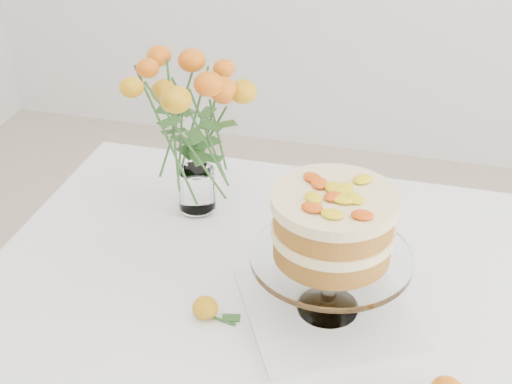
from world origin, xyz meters
TOP-DOWN VIEW (x-y plane):
  - table at (0.00, 0.00)m, footprint 1.43×0.93m
  - napkin at (-0.02, -0.06)m, footprint 0.39×0.39m
  - cake_stand at (-0.02, -0.06)m, footprint 0.29×0.29m
  - rose_vase at (-0.36, 0.21)m, footprint 0.35×0.35m
  - loose_rose_near at (-0.23, -0.13)m, footprint 0.09×0.05m
  - stray_petal_a at (-0.12, -0.10)m, footprint 0.03×0.02m
  - stray_petal_b at (-0.02, -0.14)m, footprint 0.03×0.02m
  - stray_petal_c at (0.02, -0.18)m, footprint 0.03×0.02m

SIDE VIEW (x-z plane):
  - table at x=0.00m, z-range 0.30..1.05m
  - stray_petal_a at x=-0.12m, z-range 0.76..0.76m
  - stray_petal_b at x=-0.02m, z-range 0.76..0.76m
  - stray_petal_c at x=0.02m, z-range 0.76..0.76m
  - napkin at x=-0.02m, z-range 0.76..0.77m
  - loose_rose_near at x=-0.23m, z-range 0.76..0.80m
  - cake_stand at x=-0.02m, z-range 0.81..1.07m
  - rose_vase at x=-0.36m, z-range 0.79..1.21m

